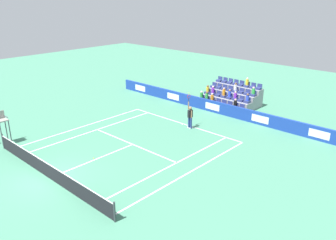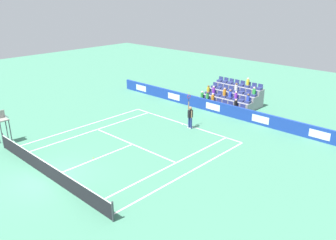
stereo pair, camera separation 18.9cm
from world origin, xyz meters
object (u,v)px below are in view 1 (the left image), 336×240
object	(u,v)px
loose_tennis_ball	(94,158)
tennis_net	(48,171)
tennis_player	(190,116)
umpire_chair	(2,123)

from	to	relation	value
loose_tennis_ball	tennis_net	bearing A→B (deg)	93.24
tennis_net	tennis_player	distance (m)	11.57
umpire_chair	loose_tennis_ball	size ratio (longest dim) A/B	34.41
tennis_player	loose_tennis_ball	xyz separation A→B (m)	(1.15, 8.31, -0.96)
tennis_player	loose_tennis_ball	world-z (taller)	tennis_player
tennis_net	umpire_chair	world-z (taller)	umpire_chair
tennis_net	umpire_chair	bearing A→B (deg)	-3.60
umpire_chair	loose_tennis_ball	distance (m)	7.30
umpire_chair	loose_tennis_ball	xyz separation A→B (m)	(-6.58, -2.78, -1.49)
tennis_player	umpire_chair	world-z (taller)	tennis_player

